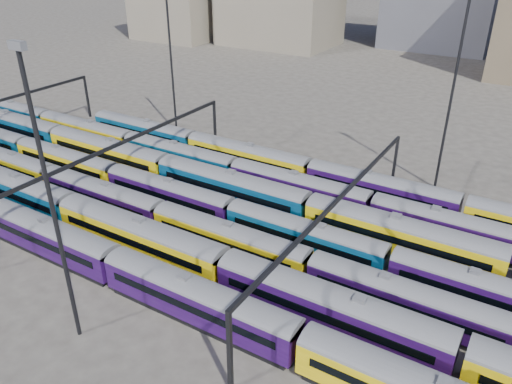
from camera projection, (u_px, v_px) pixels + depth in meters
The scene contains 13 objects.
ground at pixel (255, 236), 59.03m from camera, with size 500.00×500.00×0.00m, color #3D3834.
rake_0 at pixel (114, 262), 49.83m from camera, with size 124.59×3.04×5.12m.
rake_1 at pixel (224, 266), 48.94m from camera, with size 133.39×3.25×5.49m.
rake_2 at pixel (160, 213), 58.74m from camera, with size 116.88×2.85×4.79m.
rake_3 at pixel (169, 191), 63.88m from camera, with size 134.71×2.82×4.73m.
rake_4 at pixel (231, 185), 64.58m from camera, with size 155.49×3.25×5.48m.
rake_5 at pixel (235, 168), 69.79m from camera, with size 119.14×2.91×4.89m.
rake_6 at pixel (381, 187), 64.58m from camera, with size 101.76×2.98×5.02m.
gantry_1 at pixel (125, 149), 65.12m from camera, with size 0.35×40.35×8.03m.
gantry_2 at pixel (338, 208), 51.27m from camera, with size 0.35×40.35×8.03m.
mast_1 at pixel (171, 54), 83.06m from camera, with size 1.40×0.50×25.60m.
mast_2 at pixel (50, 196), 38.22m from camera, with size 1.40×0.50×25.60m.
mast_3 at pixel (453, 90), 63.80m from camera, with size 1.40×0.50×25.60m.
Camera 1 is at (26.08, -42.56, 31.95)m, focal length 35.00 mm.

